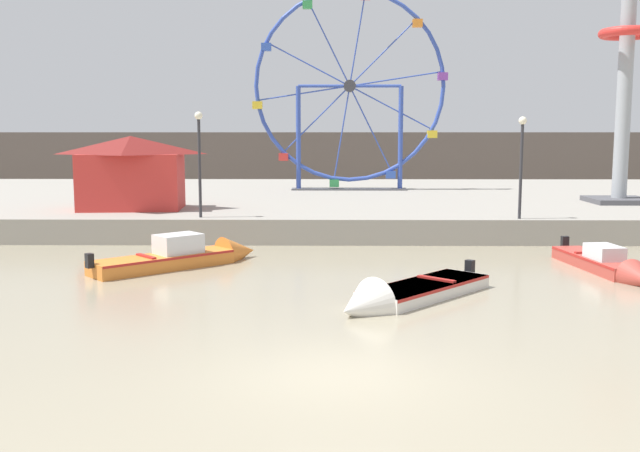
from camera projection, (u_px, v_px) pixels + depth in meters
The scene contains 11 objects.
ground_plane at pixel (340, 373), 13.40m from camera, with size 240.00×240.00×0.00m, color gray.
quay_promenade at pixel (332, 203), 40.48m from camera, with size 110.00×24.53×1.02m, color gray.
distant_town_skyline at pixel (331, 156), 68.21m from camera, with size 140.00×3.00×4.40m, color #564C47.
motorboat_orange_hull at pixel (190, 256), 24.17m from camera, with size 5.30×4.97×1.46m.
motorboat_faded_red at pixel (609, 265), 22.76m from camera, with size 1.69×5.74×1.14m.
motorboat_white_red_stripe at pixel (398, 296), 18.79m from camera, with size 4.76×5.03×1.33m.
ferris_wheel_blue_frame at pixel (350, 90), 42.23m from camera, with size 11.39×1.20×11.67m.
drop_tower_steel_tower at pixel (627, 51), 34.17m from camera, with size 2.80×2.80×16.36m.
carnival_booth_red_striped at pixel (132, 171), 32.01m from camera, with size 5.01×3.50×3.24m.
promenade_lamp_near at pixel (199, 149), 28.76m from camera, with size 0.32×0.32×4.22m.
promenade_lamp_far at pixel (522, 152), 28.32m from camera, with size 0.32×0.32×4.01m.
Camera 1 is at (-0.22, -12.93, 4.44)m, focal length 40.60 mm.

